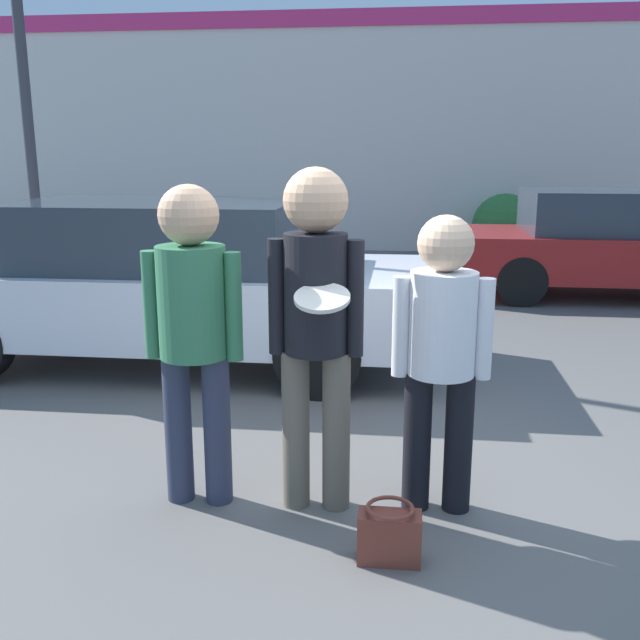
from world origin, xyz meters
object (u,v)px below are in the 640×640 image
person_right (442,342)px  parked_car_far (616,243)px  shrub (504,226)px  person_left (193,317)px  person_middle_with_frisbee (316,310)px  handbag (389,535)px  parked_car_near (166,282)px

person_right → parked_car_far: bearing=67.4°
person_right → shrub: (1.57, 9.47, -0.37)m
person_left → person_middle_with_frisbee: (0.65, 0.01, 0.06)m
person_right → person_middle_with_frisbee: bearing=-175.5°
person_left → parked_car_far: bearing=58.1°
shrub → person_middle_with_frisbee: bearing=-103.1°
shrub → handbag: (-1.81, -10.03, -0.44)m
person_middle_with_frisbee → person_right: (0.65, 0.05, -0.17)m
person_left → person_right: person_left is taller
person_right → parked_car_far: size_ratio=0.37×
handbag → person_right: bearing=66.7°
person_left → shrub: 9.97m
person_left → parked_car_far: 7.35m
person_left → shrub: bearing=73.2°
person_middle_with_frisbee → handbag: 1.17m
parked_car_far → handbag: (-2.81, -6.73, -0.56)m
person_middle_with_frisbee → person_right: bearing=4.5°
parked_car_near → handbag: parked_car_near is taller
parked_car_near → parked_car_far: (4.91, 3.66, -0.05)m
parked_car_far → person_left: bearing=-121.9°
shrub → handbag: bearing=-100.2°
person_right → shrub: size_ratio=1.39×
parked_car_near → person_middle_with_frisbee: bearing=-56.7°
person_middle_with_frisbee → handbag: person_middle_with_frisbee is taller
parked_car_near → parked_car_far: parked_car_near is taller
parked_car_far → person_right: bearing=-112.6°
person_left → person_middle_with_frisbee: person_middle_with_frisbee is taller
parked_car_near → shrub: size_ratio=4.08×
shrub → parked_car_far: bearing=-73.1°
person_right → parked_car_near: (-2.34, 2.51, -0.19)m
person_right → parked_car_near: 3.44m
person_middle_with_frisbee → person_left: bearing=-179.2°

